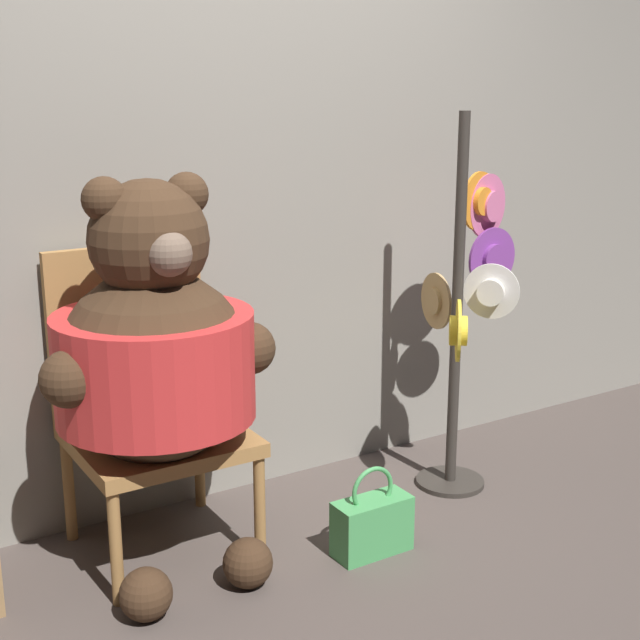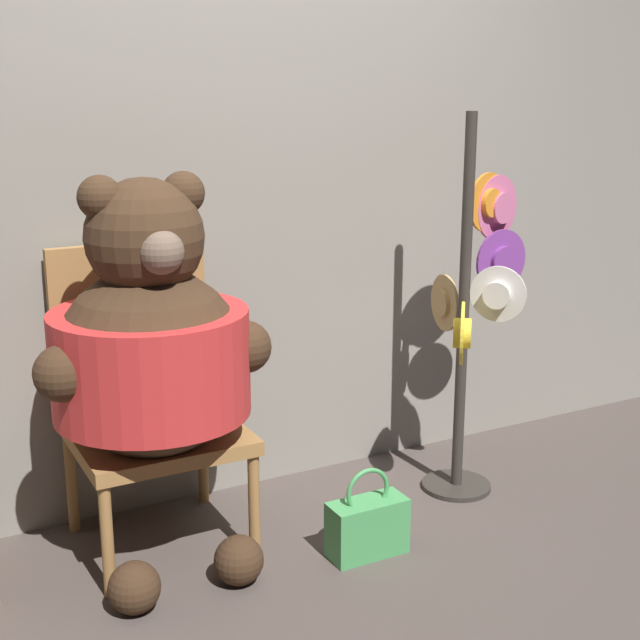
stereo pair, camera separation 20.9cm
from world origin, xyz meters
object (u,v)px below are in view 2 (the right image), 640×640
chair (146,395)px  hat_display_rack (476,301)px  handbag_on_ground (367,526)px  teddy_bear (151,350)px

chair → hat_display_rack: (1.27, -0.23, 0.25)m
hat_display_rack → handbag_on_ground: hat_display_rack is taller
hat_display_rack → teddy_bear: bearing=178.7°
chair → teddy_bear: size_ratio=0.79×
chair → handbag_on_ground: (0.61, -0.51, -0.42)m
chair → hat_display_rack: 1.31m
teddy_bear → handbag_on_ground: size_ratio=4.09×
chair → hat_display_rack: bearing=-10.1°
chair → handbag_on_ground: 0.91m
chair → hat_display_rack: hat_display_rack is taller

